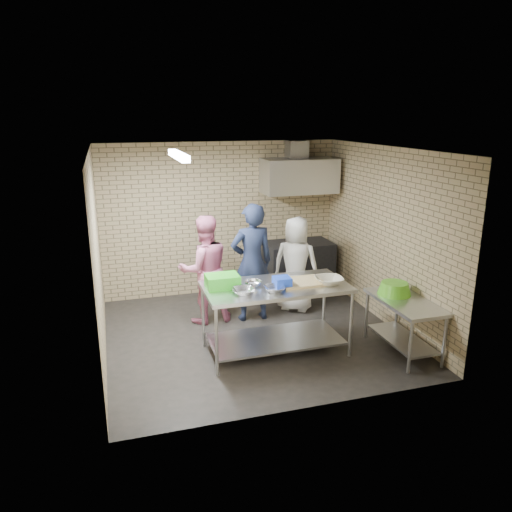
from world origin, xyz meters
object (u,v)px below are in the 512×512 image
Objects in this scene: bottle_red at (298,178)px; blue_tub at (282,282)px; side_counter at (403,326)px; green_basin at (394,288)px; woman_pink at (205,270)px; woman_white at (296,264)px; stove at (298,266)px; bottle_green at (318,178)px; green_crate at (222,281)px; man_navy at (252,263)px; prep_table at (275,319)px.

blue_tub is at bearing -115.17° from bottle_red.
side_counter is 2.61× the size of green_basin.
woman_white is (1.52, 0.04, -0.06)m from woman_pink.
stove is 1.65m from bottle_green.
bottle_red is 0.40m from bottle_green.
bottle_red is at bearing 97.90° from green_basin.
side_counter is 2.81× the size of green_crate.
stove is at bearing 63.58° from blue_tub.
man_navy is at bearing -138.52° from stove.
green_basin reaches higher than side_counter.
bottle_green reaches higher than prep_table.
man_navy is (-1.25, -1.30, -1.10)m from bottle_red.
man_navy is at bearing 134.30° from side_counter.
bottle_green is at bearing -144.39° from man_navy.
green_crate is 2.85× the size of bottle_green.
green_crate is at bearing 53.41° from man_navy.
bottle_red reaches higher than prep_table.
woman_pink is (-2.37, -1.17, -1.17)m from bottle_green.
green_basin is 0.27× the size of woman_pink.
prep_table is 2.55m from stove.
blue_tub is (-1.61, 0.41, 0.66)m from side_counter.
bottle_green is at bearing -89.64° from woman_white.
green_basin is at bearing 135.88° from man_navy.
side_counter is at bearing -14.21° from blue_tub.
bottle_red reaches higher than side_counter.
stove reaches higher than side_counter.
blue_tub is at bearing 113.34° from woman_pink.
woman_pink reaches higher than green_basin.
man_navy is at bearing 138.53° from green_basin.
bottle_red is (-0.38, 2.74, 1.19)m from green_basin.
blue_tub is at bearing -16.35° from green_crate.
woman_white is at bearing 58.93° from prep_table.
stove is at bearing 99.29° from side_counter.
woman_pink is 1.08× the size of woman_white.
bottle_green is 2.36m from man_navy.
woman_pink is (-0.71, 1.31, 0.36)m from prep_table.
woman_pink reaches higher than green_crate.
green_crate is at bearing 165.11° from side_counter.
man_navy is at bearing 164.92° from woman_pink.
green_basin is 0.25× the size of man_navy.
green_basin is (1.59, -0.16, -0.20)m from blue_tub.
bottle_green is (0.00, 2.99, 1.64)m from side_counter.
woman_white is (0.76, 1.45, -0.25)m from blue_tub.
man_navy is (-0.04, 1.28, -0.10)m from blue_tub.
man_navy is at bearing -141.75° from bottle_green.
woman_white reaches higher than green_crate.
woman_pink is at bearing -12.91° from man_navy.
woman_pink is at bearing -149.28° from bottle_red.
prep_table is 3.36m from bottle_green.
blue_tub reaches higher than green_basin.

